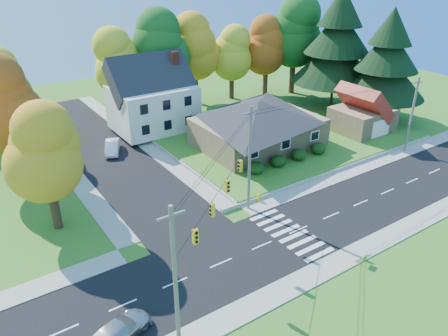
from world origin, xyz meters
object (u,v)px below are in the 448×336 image
(fire_hydrant, at_px, (259,198))
(ranch_house, at_px, (258,122))
(silver_sedan, at_px, (119,330))
(white_car, at_px, (112,147))

(fire_hydrant, bearing_deg, ranch_house, 52.63)
(ranch_house, xyz_separation_m, fire_hydrant, (-7.91, -10.36, -2.85))
(silver_sedan, bearing_deg, fire_hydrant, -82.46)
(white_car, relative_size, fire_hydrant, 4.95)
(ranch_house, distance_m, white_car, 17.61)
(ranch_house, distance_m, fire_hydrant, 13.34)
(ranch_house, bearing_deg, white_car, 151.10)
(silver_sedan, distance_m, white_car, 28.77)
(ranch_house, xyz_separation_m, white_car, (-15.26, 8.42, -2.53))
(white_car, height_order, fire_hydrant, white_car)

